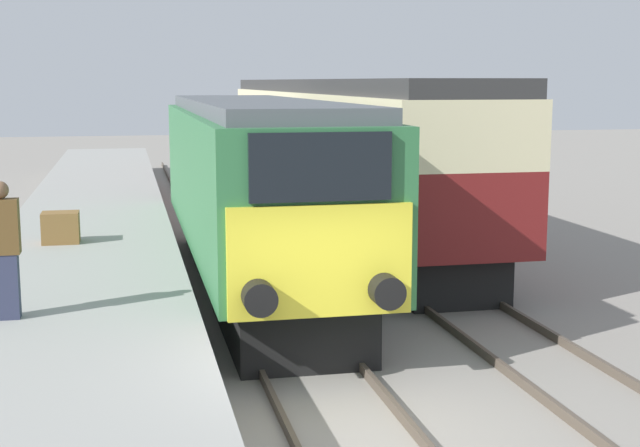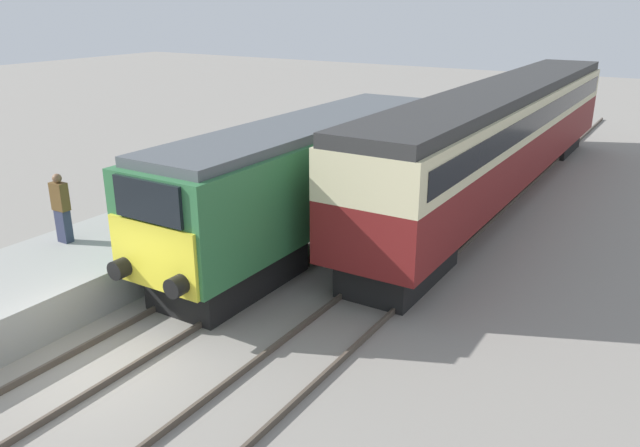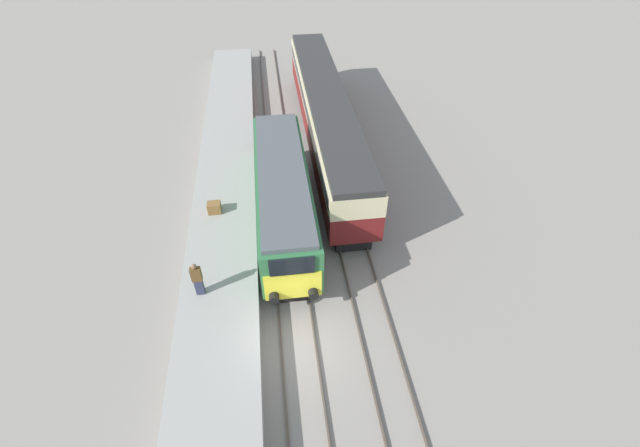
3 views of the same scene
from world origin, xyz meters
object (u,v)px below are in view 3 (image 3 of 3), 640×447
locomotive (283,195)px  person_on_platform (197,279)px  passenger_carriage (326,113)px  luggage_crate (214,208)px

locomotive → person_on_platform: 6.62m
locomotive → person_on_platform: size_ratio=6.82×
person_on_platform → passenger_carriage: bearing=60.5°
locomotive → passenger_carriage: bearing=66.9°
person_on_platform → luggage_crate: person_on_platform is taller
locomotive → luggage_crate: size_ratio=17.77×
locomotive → person_on_platform: locomotive is taller
locomotive → person_on_platform: bearing=-128.0°
locomotive → passenger_carriage: passenger_carriage is taller
luggage_crate → passenger_carriage: bearing=46.7°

